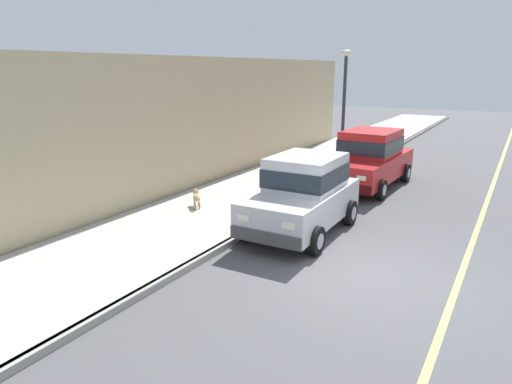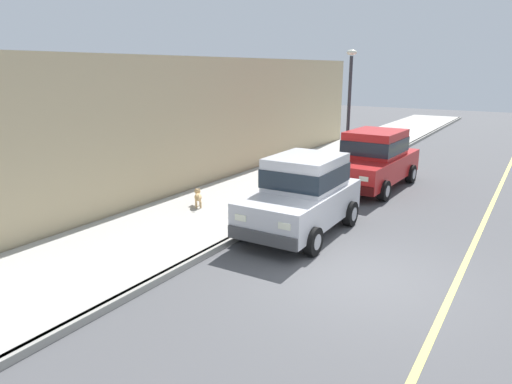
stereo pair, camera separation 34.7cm
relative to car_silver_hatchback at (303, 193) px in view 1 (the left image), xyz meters
name	(u,v)px [view 1 (the left image)]	position (x,y,z in m)	size (l,w,h in m)	color
ground_plane	(366,276)	(2.17, -1.72, -0.98)	(80.00, 80.00, 0.00)	#4C4C4F
curb	(230,242)	(-1.03, -1.72, -0.91)	(0.16, 64.00, 0.14)	gray
sidewalk	(169,229)	(-2.83, -1.72, -0.91)	(3.60, 64.00, 0.14)	#A8A59E
lane_centre_line	(454,295)	(3.77, -1.72, -0.97)	(0.12, 57.60, 0.01)	#E0D64C
car_silver_hatchback	(303,193)	(0.00, 0.00, 0.00)	(1.99, 3.82, 1.88)	#BCBCC1
car_red_sedan	(369,158)	(0.06, 5.24, 0.01)	(2.16, 4.66, 1.92)	red
dog_tan	(197,197)	(-3.26, -0.03, -0.55)	(0.54, 0.60, 0.49)	tan
street_lamp	(344,97)	(-1.38, 6.47, 1.93)	(0.36, 0.36, 4.42)	#2D2D33
building_facade	(227,119)	(-4.93, 4.05, 1.17)	(0.50, 20.00, 4.29)	tan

